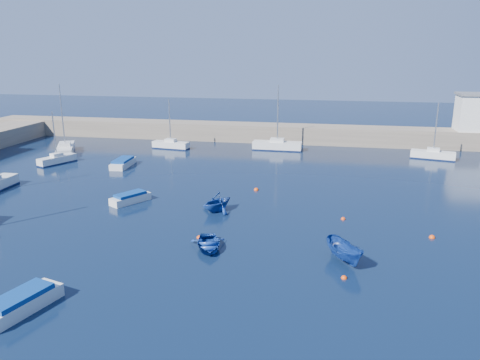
% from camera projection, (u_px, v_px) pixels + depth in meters
% --- Properties ---
extents(ground, '(220.00, 220.00, 0.00)m').
position_uv_depth(ground, '(202.00, 279.00, 29.03)').
color(ground, '#0B1933').
rests_on(ground, ground).
extents(back_wall, '(96.00, 4.50, 2.60)m').
position_uv_depth(back_wall, '(281.00, 133.00, 72.19)').
color(back_wall, '#786B5B').
rests_on(back_wall, ground).
extents(sailboat_3, '(3.21, 4.96, 6.50)m').
position_uv_depth(sailboat_3, '(57.00, 160.00, 58.31)').
color(sailboat_3, silver).
rests_on(sailboat_3, ground).
extents(sailboat_4, '(5.06, 7.35, 9.39)m').
position_uv_depth(sailboat_4, '(66.00, 149.00, 64.20)').
color(sailboat_4, silver).
rests_on(sailboat_4, ground).
extents(sailboat_5, '(5.44, 2.16, 7.10)m').
position_uv_depth(sailboat_5, '(171.00, 145.00, 67.28)').
color(sailboat_5, silver).
rests_on(sailboat_5, ground).
extents(sailboat_6, '(6.91, 2.05, 9.09)m').
position_uv_depth(sailboat_6, '(277.00, 145.00, 66.38)').
color(sailboat_6, silver).
rests_on(sailboat_6, ground).
extents(sailboat_7, '(5.65, 2.73, 7.30)m').
position_uv_depth(sailboat_7, '(433.00, 155.00, 60.84)').
color(sailboat_7, silver).
rests_on(sailboat_7, ground).
extents(motorboat_1, '(3.13, 3.95, 0.94)m').
position_uv_depth(motorboat_1, '(130.00, 198.00, 43.45)').
color(motorboat_1, silver).
rests_on(motorboat_1, ground).
extents(motorboat_2, '(1.92, 4.84, 0.98)m').
position_uv_depth(motorboat_2, '(123.00, 163.00, 56.94)').
color(motorboat_2, silver).
rests_on(motorboat_2, ground).
extents(motorboat_3, '(2.75, 4.78, 1.06)m').
position_uv_depth(motorboat_3, '(21.00, 303.00, 25.32)').
color(motorboat_3, silver).
rests_on(motorboat_3, ground).
extents(dinghy_center, '(3.47, 4.13, 0.73)m').
position_uv_depth(dinghy_center, '(208.00, 244.00, 33.31)').
color(dinghy_center, navy).
rests_on(dinghy_center, ground).
extents(dinghy_left, '(4.16, 4.31, 1.74)m').
position_uv_depth(dinghy_left, '(217.00, 202.00, 41.00)').
color(dinghy_left, navy).
rests_on(dinghy_left, ground).
extents(dinghy_right, '(3.14, 3.96, 1.45)m').
position_uv_depth(dinghy_right, '(345.00, 252.00, 31.11)').
color(dinghy_right, navy).
rests_on(dinghy_right, ground).
extents(buoy_0, '(0.40, 0.40, 0.40)m').
position_uv_depth(buoy_0, '(199.00, 238.00, 35.34)').
color(buoy_0, '#DC400B').
rests_on(buoy_0, ground).
extents(buoy_1, '(0.40, 0.40, 0.40)m').
position_uv_depth(buoy_1, '(343.00, 219.00, 39.22)').
color(buoy_1, red).
rests_on(buoy_1, ground).
extents(buoy_2, '(0.47, 0.47, 0.47)m').
position_uv_depth(buoy_2, '(432.00, 238.00, 35.35)').
color(buoy_2, '#DC400B').
rests_on(buoy_2, ground).
extents(buoy_3, '(0.50, 0.50, 0.50)m').
position_uv_depth(buoy_3, '(256.00, 190.00, 47.41)').
color(buoy_3, '#DC400B').
rests_on(buoy_3, ground).
extents(buoy_5, '(0.39, 0.39, 0.39)m').
position_uv_depth(buoy_5, '(344.00, 278.00, 29.08)').
color(buoy_5, '#DC400B').
rests_on(buoy_5, ground).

